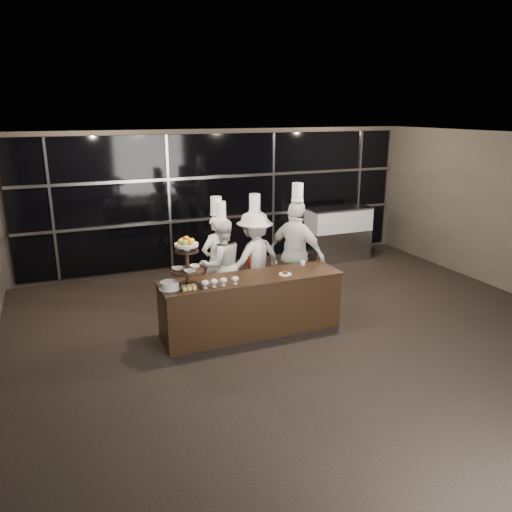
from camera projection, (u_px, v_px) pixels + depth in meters
name	position (u px, v px, depth m)	size (l,w,h in m)	color
room	(344.00, 258.00, 6.57)	(10.00, 10.00, 10.00)	black
window_wall	(223.00, 199.00, 10.94)	(8.60, 0.10, 2.80)	black
buffet_counter	(252.00, 304.00, 7.77)	(2.84, 0.74, 0.92)	black
display_stand	(187.00, 258.00, 7.16)	(0.48, 0.48, 0.74)	black
compotes	(220.00, 281.00, 7.21)	(0.57, 0.11, 0.12)	silver
layer_cake	(169.00, 285.00, 7.11)	(0.30, 0.30, 0.11)	white
pastry_squares	(189.00, 287.00, 7.11)	(0.20, 0.13, 0.05)	#EECE74
small_plate	(285.00, 274.00, 7.75)	(0.20, 0.20, 0.05)	white
chef_cup	(303.00, 263.00, 8.23)	(0.08, 0.08, 0.07)	white
display_case	(338.00, 231.00, 11.56)	(1.48, 0.65, 1.24)	#A5A5AA
chef_a	(217.00, 261.00, 8.64)	(0.71, 0.57, 1.99)	white
chef_b	(221.00, 264.00, 8.62)	(0.84, 0.68, 1.91)	silver
chef_c	(255.00, 258.00, 8.81)	(1.24, 0.92, 2.01)	silver
chef_d	(296.00, 254.00, 8.67)	(0.97, 1.20, 2.21)	white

